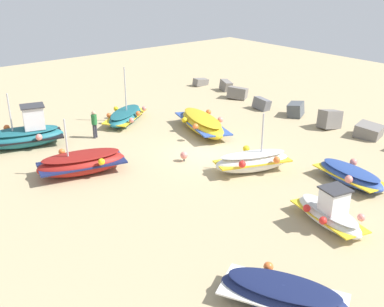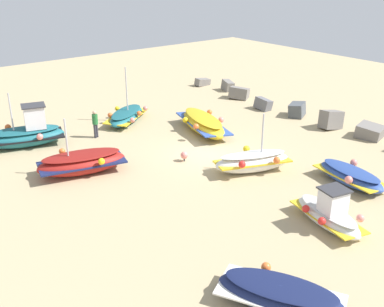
# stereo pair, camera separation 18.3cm
# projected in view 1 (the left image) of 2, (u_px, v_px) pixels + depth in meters

# --- Properties ---
(ground_plane) EXTENTS (56.97, 56.97, 0.00)m
(ground_plane) POSITION_uv_depth(u_px,v_px,m) (207.00, 153.00, 24.37)
(ground_plane) COLOR tan
(fishing_boat_0) EXTENTS (3.48, 1.98, 1.63)m
(fishing_boat_0) POSITION_uv_depth(u_px,v_px,m) (330.00, 213.00, 17.56)
(fishing_boat_0) COLOR white
(fishing_boat_0) RESTS_ON ground_plane
(fishing_boat_1) EXTENTS (2.66, 4.42, 2.79)m
(fishing_boat_1) POSITION_uv_depth(u_px,v_px,m) (82.00, 163.00, 21.83)
(fishing_boat_1) COLOR maroon
(fishing_boat_1) RESTS_ON ground_plane
(fishing_boat_2) EXTENTS (3.44, 3.98, 3.43)m
(fishing_boat_2) POSITION_uv_depth(u_px,v_px,m) (125.00, 116.00, 28.85)
(fishing_boat_2) COLOR #1E6670
(fishing_boat_2) RESTS_ON ground_plane
(fishing_boat_3) EXTENTS (3.63, 2.17, 0.87)m
(fishing_boat_3) POSITION_uv_depth(u_px,v_px,m) (350.00, 175.00, 20.90)
(fishing_boat_3) COLOR #2D4C9E
(fishing_boat_3) RESTS_ON ground_plane
(fishing_boat_4) EXTENTS (4.00, 2.98, 0.84)m
(fishing_boat_4) POSITION_uv_depth(u_px,v_px,m) (283.00, 294.00, 13.41)
(fishing_boat_4) COLOR navy
(fishing_boat_4) RESTS_ON ground_plane
(fishing_boat_5) EXTENTS (2.79, 4.55, 3.02)m
(fishing_boat_5) POSITION_uv_depth(u_px,v_px,m) (25.00, 135.00, 24.99)
(fishing_boat_5) COLOR #1E6670
(fishing_boat_5) RESTS_ON ground_plane
(fishing_boat_6) EXTENTS (5.14, 3.06, 1.07)m
(fishing_boat_6) POSITION_uv_depth(u_px,v_px,m) (202.00, 123.00, 27.21)
(fishing_boat_6) COLOR gold
(fishing_boat_6) RESTS_ON ground_plane
(fishing_boat_7) EXTENTS (2.61, 3.94, 2.89)m
(fishing_boat_7) POSITION_uv_depth(u_px,v_px,m) (253.00, 161.00, 22.06)
(fishing_boat_7) COLOR white
(fishing_boat_7) RESTS_ON ground_plane
(person_walking) EXTENTS (0.32, 0.32, 1.59)m
(person_walking) POSITION_uv_depth(u_px,v_px,m) (94.00, 122.00, 26.11)
(person_walking) COLOR #2D2D38
(person_walking) RESTS_ON ground_plane
(breakwater_rocks) EXTENTS (23.23, 2.44, 1.32)m
(breakwater_rocks) POSITION_uv_depth(u_px,v_px,m) (324.00, 118.00, 28.51)
(breakwater_rocks) COLOR slate
(breakwater_rocks) RESTS_ON ground_plane
(mooring_buoy_0) EXTENTS (0.38, 0.38, 0.51)m
(mooring_buoy_0) POSITION_uv_depth(u_px,v_px,m) (184.00, 155.00, 23.25)
(mooring_buoy_0) COLOR #3F3F42
(mooring_buoy_0) RESTS_ON ground_plane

